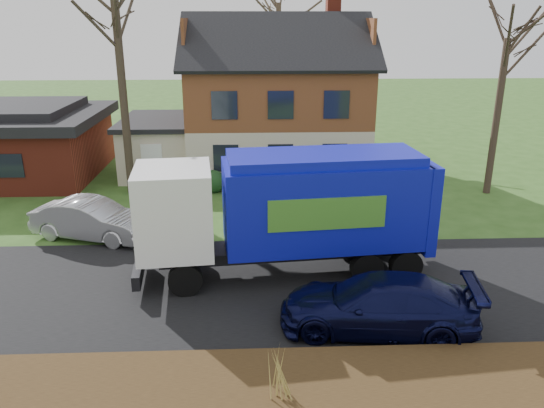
{
  "coord_description": "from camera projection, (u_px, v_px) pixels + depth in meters",
  "views": [
    {
      "loc": [
        0.57,
        -14.37,
        7.73
      ],
      "look_at": [
        1.27,
        2.5,
        1.85
      ],
      "focal_mm": 35.0,
      "sensor_mm": 36.0,
      "label": 1
    }
  ],
  "objects": [
    {
      "name": "road",
      "position": [
        234.0,
        289.0,
        16.08
      ],
      "size": [
        80.0,
        7.0,
        0.02
      ],
      "primitive_type": "cube",
      "color": "black",
      "rests_on": "ground"
    },
    {
      "name": "grass_clump_mid",
      "position": [
        282.0,
        372.0,
        10.97
      ],
      "size": [
        0.38,
        0.31,
        1.06
      ],
      "color": "#9F8A46",
      "rests_on": "mulch_verge"
    },
    {
      "name": "garbage_truck",
      "position": [
        292.0,
        206.0,
        16.39
      ],
      "size": [
        9.36,
        3.34,
        3.93
      ],
      "rotation": [
        0.0,
        0.0,
        0.1
      ],
      "color": "black",
      "rests_on": "ground"
    },
    {
      "name": "ranch_house",
      "position": [
        6.0,
        141.0,
        27.28
      ],
      "size": [
        9.8,
        8.2,
        3.7
      ],
      "color": "maroon",
      "rests_on": "ground"
    },
    {
      "name": "main_house",
      "position": [
        267.0,
        94.0,
        27.94
      ],
      "size": [
        12.95,
        8.95,
        9.26
      ],
      "color": "beige",
      "rests_on": "ground"
    },
    {
      "name": "silver_sedan",
      "position": [
        92.0,
        219.0,
        19.62
      ],
      "size": [
        4.72,
        2.87,
        1.47
      ],
      "primitive_type": "imported",
      "rotation": [
        0.0,
        0.0,
        1.25
      ],
      "color": "#AAADB2",
      "rests_on": "ground"
    },
    {
      "name": "tree_front_east",
      "position": [
        512.0,
        10.0,
        22.38
      ],
      "size": [
        3.59,
        3.59,
        9.98
      ],
      "color": "#3B2D23",
      "rests_on": "ground"
    },
    {
      "name": "mulch_verge",
      "position": [
        227.0,
        405.0,
        11.03
      ],
      "size": [
        80.0,
        3.5,
        0.3
      ],
      "primitive_type": "cube",
      "color": "black",
      "rests_on": "ground"
    },
    {
      "name": "ground",
      "position": [
        234.0,
        289.0,
        16.08
      ],
      "size": [
        120.0,
        120.0,
        0.0
      ],
      "primitive_type": "plane",
      "color": "#2D4F1A",
      "rests_on": "ground"
    },
    {
      "name": "navy_wagon",
      "position": [
        378.0,
        304.0,
        13.77
      ],
      "size": [
        5.34,
        2.78,
        1.48
      ],
      "primitive_type": "imported",
      "rotation": [
        0.0,
        0.0,
        -1.71
      ],
      "color": "black",
      "rests_on": "ground"
    }
  ]
}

